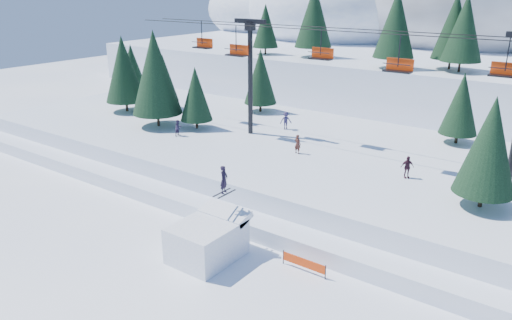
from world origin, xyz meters
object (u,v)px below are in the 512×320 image
Objects in this scene: banner_near at (304,263)px; chairlift at (363,71)px; jump_kicker at (208,239)px; banner_far at (400,276)px.

chairlift is at bearing 103.87° from banner_near.
chairlift is 16.96m from banner_near.
jump_kicker is 11.18m from banner_far.
banner_near is (5.47, 2.00, -0.70)m from jump_kicker.
jump_kicker is 0.12× the size of chairlift.
banner_near is at bearing -76.13° from chairlift.
chairlift is 16.08× the size of banner_near.
banner_near is 1.07× the size of banner_far.
chairlift is at bearing 82.94° from jump_kicker.
chairlift is at bearing 124.82° from banner_far.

